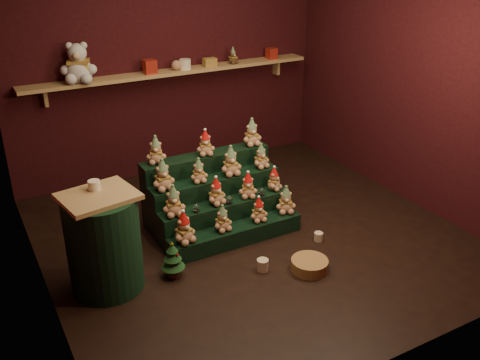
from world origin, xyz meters
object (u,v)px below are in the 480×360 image
snow_globe_a (196,208)px  mug_left (263,265)px  brown_bear (233,56)px  mini_christmas_tree (173,259)px  side_table (104,242)px  snow_globe_b (229,200)px  riser_tier_front (236,235)px  white_bear (78,57)px  snow_globe_c (262,192)px  mug_right (318,237)px  wicker_basket (309,265)px

snow_globe_a → mug_left: size_ratio=0.78×
brown_bear → mini_christmas_tree: bearing=-143.1°
side_table → mug_left: bearing=-28.4°
mini_christmas_tree → brown_bear: 3.01m
mini_christmas_tree → snow_globe_b: bearing=26.6°
riser_tier_front → mug_left: size_ratio=12.88×
mug_left → white_bear: bearing=110.4°
side_table → mini_christmas_tree: size_ratio=2.45×
snow_globe_c → snow_globe_b: bearing=180.0°
side_table → riser_tier_front: bearing=-5.4°
white_bear → mug_left: bearing=-49.1°
brown_bear → mug_right: bearing=-109.6°
riser_tier_front → snow_globe_a: (-0.35, 0.16, 0.31)m
side_table → white_bear: bearing=69.0°
snow_globe_b → wicker_basket: snow_globe_b is taller
white_bear → brown_bear: (1.90, -0.00, -0.17)m
white_bear → brown_bear: bearing=20.5°
white_bear → snow_globe_b: bearing=-41.1°
snow_globe_a → white_bear: size_ratio=0.16×
side_table → wicker_basket: bearing=-30.8°
snow_globe_a → wicker_basket: 1.20m
mug_right → brown_bear: size_ratio=0.45×
side_table → mug_right: 2.12m
snow_globe_a → mug_right: 1.26m
snow_globe_c → wicker_basket: (-0.03, -0.91, -0.35)m
snow_globe_c → mug_right: (0.35, -0.53, -0.36)m
side_table → mug_left: side_table is taller
white_bear → snow_globe_c: bearing=-32.4°
side_table → mini_christmas_tree: bearing=-23.5°
mug_left → mug_right: 0.78m
snow_globe_b → snow_globe_c: (0.37, 0.00, -0.00)m
mini_christmas_tree → side_table: bearing=166.0°
white_bear → brown_bear: size_ratio=2.75×
riser_tier_front → mug_right: bearing=-26.3°
mug_right → wicker_basket: (-0.38, -0.38, 0.01)m
snow_globe_a → brown_bear: size_ratio=0.43×
brown_bear → white_bear: bearing=166.6°
riser_tier_front → mug_left: 0.54m
snow_globe_b → riser_tier_front: bearing=-95.0°
snow_globe_c → white_bear: 2.47m
snow_globe_a → wicker_basket: size_ratio=0.25×
snow_globe_b → mug_left: (-0.03, -0.70, -0.35)m
snow_globe_a → mug_left: bearing=-64.6°
snow_globe_a → snow_globe_c: same height
mini_christmas_tree → brown_bear: bearing=50.3°
mini_christmas_tree → snow_globe_c: bearing=18.7°
riser_tier_front → snow_globe_a: bearing=155.3°
mug_left → riser_tier_front: bearing=88.2°
mug_right → side_table: bearing=172.4°
snow_globe_b → mug_right: 0.97m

